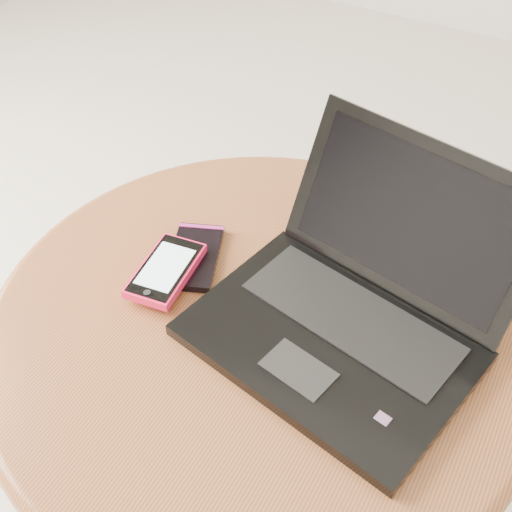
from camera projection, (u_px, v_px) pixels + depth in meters
The scene contains 4 objects.
table at pixel (260, 373), 0.93m from camera, with size 0.69×0.69×0.55m.
laptop at pixel (353, 306), 0.81m from camera, with size 0.37×0.36×0.20m.
phone_black at pixel (194, 256), 0.91m from camera, with size 0.10×0.13×0.01m.
phone_pink at pixel (166, 270), 0.88m from camera, with size 0.08×0.12×0.01m.
Camera 1 is at (0.18, -0.51, 1.19)m, focal length 48.07 mm.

